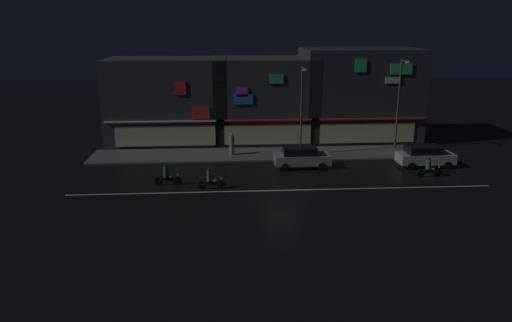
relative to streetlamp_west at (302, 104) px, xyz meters
name	(u,v)px	position (x,y,z in m)	size (l,w,h in m)	color
ground_plane	(283,190)	(-2.52, -8.33, -4.47)	(140.00, 140.00, 0.00)	black
lane_divider_stripe	(283,190)	(-2.52, -8.33, -4.46)	(28.69, 0.16, 0.01)	beige
sidewalk_far	(270,154)	(-2.52, 0.83, -4.40)	(30.20, 4.40, 0.14)	#5B5954
storefront_left_block	(358,94)	(6.54, 6.59, -0.16)	(10.82, 7.27, 8.62)	#2D333D
storefront_center_block	(264,99)	(-2.52, 6.96, -0.58)	(9.66, 8.02, 7.78)	#383A3F
storefront_right_block	(168,101)	(-11.57, 6.38, -0.57)	(10.96, 6.86, 7.81)	#383A3F
streetlamp_west	(302,104)	(0.00, 0.00, 0.00)	(0.44, 1.64, 7.37)	#47494C
streetlamp_mid	(400,98)	(8.65, 1.37, 0.23)	(0.44, 1.64, 7.82)	#47494C
pedestrian_on_sidewalk	(232,145)	(-5.78, 0.59, -3.47)	(0.42, 0.42, 1.88)	gray
parked_car_near_kerb	(301,157)	(-0.45, -3.10, -3.60)	(4.30, 1.98, 1.67)	#9EA0A5
parked_car_trailing	(425,156)	(9.25, -3.43, -3.60)	(4.30, 1.98, 1.67)	silver
motorcycle_lead	(167,177)	(-10.37, -6.74, -3.84)	(1.90, 0.60, 1.52)	black
motorcycle_following	(211,180)	(-7.36, -7.77, -3.84)	(1.90, 0.60, 1.52)	black
motorcycle_opposite_lane	(429,169)	(8.48, -6.12, -3.84)	(1.90, 0.60, 1.52)	black
traffic_cone	(323,159)	(1.51, -1.79, -4.19)	(0.36, 0.36, 0.55)	orange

